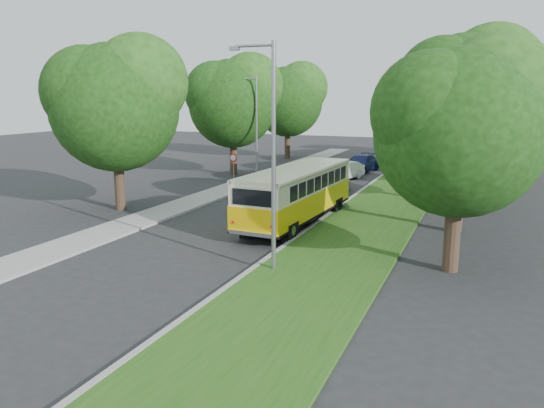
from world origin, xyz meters
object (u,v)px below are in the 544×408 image
at_px(vintage_bus, 297,195).
at_px(lamppost_near, 271,150).
at_px(lamppost_far, 255,125).
at_px(car_white, 342,171).
at_px(car_silver, 337,183).
at_px(car_blue, 361,163).
at_px(car_grey, 393,156).

bearing_deg(vintage_bus, lamppost_near, -74.21).
distance_m(lamppost_near, lamppost_far, 20.53).
bearing_deg(car_white, lamppost_near, -64.66).
xyz_separation_m(vintage_bus, car_silver, (-0.45, 8.93, -0.75)).
distance_m(vintage_bus, car_silver, 8.97).
relative_size(car_silver, car_blue, 0.81).
bearing_deg(car_blue, lamppost_far, -119.92).
height_order(vintage_bus, car_grey, vintage_bus).
bearing_deg(car_grey, vintage_bus, -87.26).
xyz_separation_m(lamppost_far, car_white, (5.83, 2.76, -3.42)).
height_order(lamppost_far, vintage_bus, lamppost_far).
xyz_separation_m(car_silver, car_white, (-1.01, 5.17, 0.03)).
xyz_separation_m(lamppost_near, car_grey, (-1.21, 32.05, -3.63)).
relative_size(lamppost_far, car_grey, 1.41).
distance_m(vintage_bus, car_white, 14.19).
height_order(lamppost_far, car_grey, lamppost_far).
distance_m(lamppost_near, car_silver, 16.64).
bearing_deg(car_blue, car_white, -84.32).
height_order(lamppost_near, car_grey, lamppost_near).
relative_size(vintage_bus, car_silver, 2.45).
relative_size(vintage_bus, car_blue, 1.99).
bearing_deg(car_white, car_grey, 97.28).
distance_m(car_blue, car_grey, 6.19).
distance_m(vintage_bus, car_blue, 18.96).
height_order(vintage_bus, car_silver, vintage_bus).
xyz_separation_m(lamppost_near, car_white, (-3.08, 21.26, -3.68)).
bearing_deg(vintage_bus, car_blue, 96.66).
xyz_separation_m(lamppost_near, car_silver, (-2.06, 16.09, -3.71)).
relative_size(lamppost_far, car_blue, 1.57).
height_order(lamppost_near, lamppost_far, lamppost_near).
bearing_deg(lamppost_near, vintage_bus, 102.72).
distance_m(lamppost_near, car_grey, 32.28).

